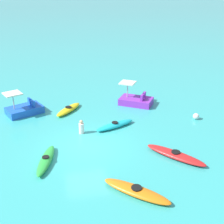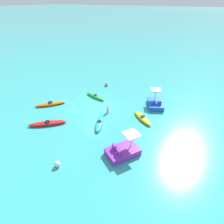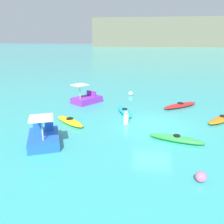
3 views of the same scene
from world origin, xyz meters
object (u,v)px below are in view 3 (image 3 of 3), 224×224
Objects in this scene: kayak_cyan at (125,111)px; buoy_white at (131,93)px; kayak_orange at (223,119)px; pedal_boat_blue at (44,138)px; kayak_green at (177,139)px; pedal_boat_purple at (87,99)px; kayak_red at (180,105)px; person_near_shore at (126,118)px; buoy_pink at (201,177)px; kayak_yellow at (70,121)px.

buoy_white reaches higher than kayak_cyan.
kayak_orange is 11.45m from pedal_boat_blue.
pedal_boat_purple reaches higher than kayak_green.
kayak_orange is 9.13m from buoy_white.
buoy_white is (-4.31, 3.26, 0.05)m from kayak_red.
person_near_shore is (3.83, 3.64, 0.05)m from pedal_boat_blue.
pedal_boat_purple reaches higher than buoy_pink.
person_near_shore is at bearing -164.56° from kayak_orange.
kayak_orange is at bearing 15.44° from person_near_shore.
kayak_green is 3.37× the size of person_near_shore.
buoy_white is at bearing 73.89° from pedal_boat_blue.
person_near_shore is at bearing -49.04° from pedal_boat_purple.
kayak_red is at bearing 50.30° from person_near_shore.
kayak_orange is at bearing 13.11° from kayak_yellow.
buoy_white is (-4.06, 13.53, -0.00)m from buoy_pink.
kayak_red and kayak_cyan have the same top height.
kayak_green is 5.46m from kayak_cyan.
kayak_red is at bearing 29.93° from kayak_cyan.
pedal_boat_blue is (-6.78, -1.49, 0.17)m from kayak_green.
pedal_boat_blue is 3.19× the size of person_near_shore.
kayak_cyan is (-4.17, -2.40, 0.00)m from kayak_red.
kayak_cyan is (3.20, 2.74, -0.00)m from kayak_yellow.
buoy_white is (-3.47, 9.99, 0.05)m from kayak_green.
kayak_green is 1.06× the size of pedal_boat_blue.
kayak_orange is 3.28× the size of person_near_shore.
kayak_green is 6.97× the size of buoy_pink.
kayak_green is 3.59m from buoy_pink.
kayak_yellow is 0.84× the size of kayak_red.
pedal_boat_purple reaches higher than kayak_red.
buoy_white is at bearing 138.04° from kayak_orange.
kayak_orange and kayak_yellow have the same top height.
buoy_pink is 6.71m from person_near_shore.
person_near_shore reaches higher than kayak_yellow.
pedal_boat_blue is at bearing -151.98° from kayak_orange.
kayak_green is 6.78m from kayak_red.
kayak_green is 9.64m from pedal_boat_purple.
pedal_boat_purple is at bearing 146.41° from kayak_cyan.
buoy_white is (-0.14, 5.66, 0.05)m from kayak_cyan.
kayak_green is at bearing 12.40° from pedal_boat_blue.
kayak_green is 1.05× the size of pedal_boat_purple.
kayak_red is at bearing 0.11° from pedal_boat_purple.
buoy_pink is (0.60, -3.54, 0.05)m from kayak_green.
kayak_orange and kayak_red have the same top height.
kayak_green is at bearing 99.55° from buoy_pink.
kayak_yellow is at bearing 85.13° from pedal_boat_blue.
kayak_red is 7.76m from pedal_boat_purple.
person_near_shore is (0.51, -7.84, 0.17)m from buoy_white.
kayak_orange is 6.52m from person_near_shore.
kayak_cyan is at bearing 127.52° from kayak_green.
kayak_yellow is at bearing -166.89° from kayak_orange.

